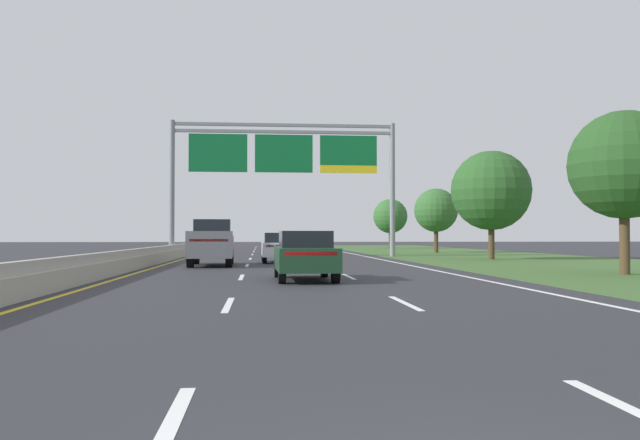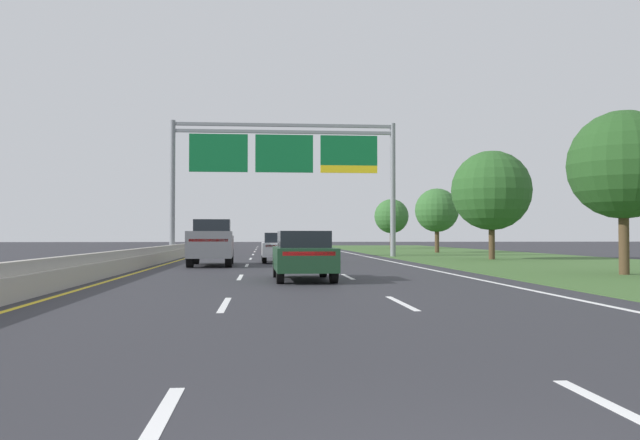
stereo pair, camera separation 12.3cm
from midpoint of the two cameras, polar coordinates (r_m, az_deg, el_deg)
name	(u,v)px [view 1 (the left image)]	position (r m, az deg, el deg)	size (l,w,h in m)	color
ground_plane	(282,260)	(38.35, -3.39, -3.47)	(220.00, 220.00, 0.00)	#2B2B30
lane_striping	(282,260)	(37.89, -3.37, -3.49)	(11.96, 106.00, 0.01)	white
grass_verge_right	(516,259)	(41.18, 16.43, -3.26)	(14.00, 110.00, 0.02)	#3D602D
median_barrier_concrete	(166,254)	(38.71, -13.22, -2.90)	(0.60, 110.00, 0.85)	#A8A399
overhead_sign_gantry	(284,160)	(44.38, -3.21, 5.15)	(15.06, 0.42, 9.03)	gray
pickup_truck_grey	(212,243)	(31.87, -9.40, -1.96)	(2.15, 5.45, 2.20)	slate
car_red_centre_lane_sedan	(277,242)	(59.97, -3.80, -1.92)	(1.85, 4.41, 1.57)	maroon
car_darkgreen_centre_lane_sedan	(305,255)	(21.23, -1.48, -2.99)	(1.90, 4.43, 1.57)	#193D23
car_white_centre_lane_sedan	(279,247)	(35.46, -3.63, -2.32)	(1.88, 4.42, 1.57)	silver
roadside_tree_near	(624,165)	(26.44, 24.53, 4.31)	(3.93, 3.93, 5.95)	#4C3823
roadside_tree_mid	(491,191)	(40.54, 14.41, 2.46)	(4.71, 4.71, 6.45)	#4C3823
roadside_tree_far	(436,210)	(55.73, 9.88, 0.82)	(3.62, 3.62, 5.33)	#4C3823
roadside_tree_distant	(390,216)	(73.11, 6.01, 0.32)	(3.75, 3.75, 5.43)	#4C3823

